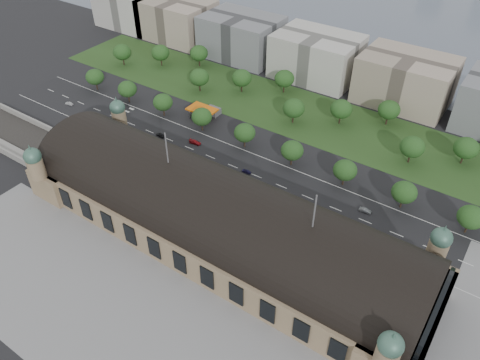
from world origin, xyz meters
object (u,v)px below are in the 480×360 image
Objects in this scene: parked_car_3 at (176,163)px; traffic_car_4 at (246,171)px; bus_west at (261,193)px; bus_east at (300,212)px; traffic_car_3 at (195,142)px; parked_car_4 at (172,162)px; traffic_car_5 at (365,210)px; traffic_car_2 at (160,135)px; parked_car_6 at (193,179)px; parked_car_0 at (144,149)px; petrol_station at (208,110)px; bus_mid at (258,185)px; parked_car_5 at (160,160)px; parked_car_2 at (148,159)px; parked_car_1 at (159,160)px; traffic_car_0 at (69,103)px.

traffic_car_4 is at bearing 79.35° from parked_car_3.
parked_car_3 is 0.32× the size of bus_west.
traffic_car_3 is at bearing 70.33° from bus_east.
traffic_car_4 is at bearing 90.24° from parked_car_4.
traffic_car_5 is 40.31m from bus_west.
bus_west reaches higher than traffic_car_2.
traffic_car_2 reaches higher than parked_car_6.
parked_car_0 is (-97.30, -17.71, -0.03)m from traffic_car_5.
traffic_car_5 reaches higher than parked_car_0.
bus_mid is (50.58, -33.28, -1.47)m from petrol_station.
parked_car_3 reaches higher than parked_car_5.
traffic_car_5 is 0.93× the size of parked_car_5.
traffic_car_3 is at bearing 78.98° from bus_mid.
parked_car_5 is (11.32, -1.89, -0.04)m from parked_car_0.
bus_mid is (-3.67, 3.94, -0.41)m from bus_west.
bus_east is at bearing 69.35° from parked_car_4.
petrol_station is at bearing 172.88° from parked_car_4.
traffic_car_5 is 98.90m from parked_car_0.
parked_car_3 reaches higher than traffic_car_2.
bus_east is at bearing -27.86° from petrol_station.
parked_car_2 is 0.41× the size of bus_east.
parked_car_1 reaches higher than traffic_car_4.
parked_car_2 reaches higher than traffic_car_2.
traffic_car_3 is 1.38× the size of traffic_car_4.
parked_car_0 is at bearing 76.98° from traffic_car_0.
parked_car_5 is at bearing 102.60° from parked_car_1.
parked_car_1 is at bearing 76.44° from traffic_car_0.
parked_car_1 is 20.25m from parked_car_6.
traffic_car_3 is at bearing -97.63° from traffic_car_4.
parked_car_2 is at bearing 150.72° from traffic_car_3.
parked_car_6 is at bearing 52.12° from parked_car_4.
parked_car_5 is at bearing -82.17° from petrol_station.
traffic_car_2 is 0.96× the size of parked_car_1.
petrol_station is at bearing 152.03° from parked_car_1.
bus_mid is at bearing 65.75° from parked_car_3.
traffic_car_4 is (106.74, 4.00, -0.07)m from traffic_car_0.
traffic_car_2 is 23.94m from parked_car_3.
bus_east reaches higher than traffic_car_3.
parked_car_6 is (12.62, -4.00, -0.07)m from parked_car_3.
parked_car_5 is (71.41, -10.50, -0.07)m from traffic_car_0.
bus_east reaches higher than parked_car_0.
parked_car_3 is (20.14, -12.94, 0.06)m from traffic_car_2.
traffic_car_5 is at bearing 100.06° from traffic_car_2.
parked_car_6 is (24.68, 0.00, -0.12)m from parked_car_2.
bus_west is (13.12, -9.54, 1.19)m from traffic_car_4.
bus_west is 1.28× the size of bus_mid.
parked_car_4 is at bearing 87.24° from parked_car_2.
parked_car_5 is at bearing -133.57° from parked_car_6.
parked_car_2 is (-9.01, -21.24, -0.04)m from traffic_car_3.
parked_car_0 reaches higher than traffic_car_4.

